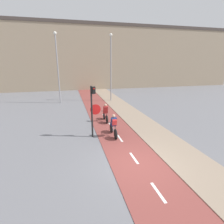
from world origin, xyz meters
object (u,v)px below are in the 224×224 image
(traffic_light_pole, at_px, (93,106))
(cyclist_far, at_px, (105,114))
(cyclist_near, at_px, (114,126))
(street_lamp_sidewalk, at_px, (111,62))
(street_lamp_far, at_px, (57,62))

(traffic_light_pole, distance_m, cyclist_far, 3.45)
(cyclist_near, height_order, cyclist_far, cyclist_near)
(traffic_light_pole, height_order, cyclist_near, traffic_light_pole)
(street_lamp_sidewalk, bearing_deg, traffic_light_pole, -109.53)
(street_lamp_far, distance_m, cyclist_far, 9.82)
(traffic_light_pole, bearing_deg, street_lamp_sidewalk, 70.47)
(street_lamp_far, height_order, street_lamp_sidewalk, street_lamp_sidewalk)
(traffic_light_pole, relative_size, cyclist_far, 1.91)
(cyclist_far, bearing_deg, street_lamp_far, 115.36)
(traffic_light_pole, distance_m, cyclist_near, 1.87)
(street_lamp_far, bearing_deg, cyclist_far, -64.64)
(street_lamp_far, xyz_separation_m, street_lamp_sidewalk, (6.21, -0.23, 0.00))
(cyclist_near, bearing_deg, traffic_light_pole, 169.36)
(street_lamp_far, bearing_deg, cyclist_near, -71.59)
(traffic_light_pole, bearing_deg, cyclist_near, -10.64)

